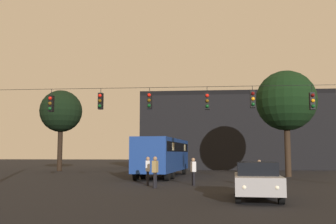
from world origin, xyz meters
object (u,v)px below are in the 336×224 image
Objects in this scene: pedestrian_crossing_center at (155,170)px; tree_behind_building at (286,101)px; pedestrian_near_bus at (148,169)px; city_bus at (163,153)px; pedestrian_crossing_right at (259,172)px; car_near_right at (257,180)px; pedestrian_crossing_left at (193,170)px; tree_left_silhouette at (61,112)px.

tree_behind_building is at bearing 49.63° from pedestrian_crossing_center.
city_bus is at bearing 89.69° from pedestrian_near_bus.
pedestrian_crossing_right is 0.18× the size of tree_behind_building.
pedestrian_crossing_right is at bearing 81.18° from car_near_right.
pedestrian_near_bus reaches higher than pedestrian_crossing_left.
pedestrian_crossing_center is 0.20× the size of tree_behind_building.
car_near_right is (5.41, -14.60, -1.07)m from city_bus.
pedestrian_near_bus is at bearing -136.57° from tree_behind_building.
city_bus is 10.75m from pedestrian_crossing_right.
tree_behind_building is (7.34, 9.06, 5.21)m from pedestrian_crossing_left.
tree_behind_building reaches higher than pedestrian_crossing_right.
pedestrian_crossing_left is (2.60, -7.92, -0.96)m from city_bus.
city_bus is 15.61m from car_near_right.
pedestrian_near_bus reaches higher than pedestrian_crossing_right.
car_near_right is 2.76× the size of pedestrian_crossing_left.
pedestrian_crossing_center is at bearing -167.60° from pedestrian_crossing_right.
pedestrian_crossing_right is (5.76, 1.27, -0.13)m from pedestrian_crossing_center.
tree_behind_building is at bearing 73.91° from car_near_right.
pedestrian_crossing_left is at bearing 169.42° from pedestrian_crossing_right.
tree_left_silhouette is at bearing 142.73° from city_bus.
tree_left_silhouette is at bearing 135.90° from pedestrian_crossing_right.
car_near_right is 2.60× the size of pedestrian_crossing_center.
city_bus is at bearing -173.49° from tree_behind_building.
tree_left_silhouette is at bearing 123.40° from pedestrian_crossing_center.
pedestrian_crossing_left reaches higher than car_near_right.
tree_left_silhouette is 23.27m from tree_behind_building.
pedestrian_crossing_center is 1.13× the size of pedestrian_crossing_right.
city_bus is 8.39m from pedestrian_crossing_left.
pedestrian_crossing_center is at bearing -135.90° from pedestrian_crossing_left.
pedestrian_crossing_left is at bearing -49.48° from tree_left_silhouette.
car_near_right reaches higher than pedestrian_crossing_right.
pedestrian_near_bus is (-0.05, -8.32, -0.92)m from city_bus.
tree_left_silhouette is (-14.53, 17.00, 5.38)m from pedestrian_crossing_left.
pedestrian_crossing_left is 0.19× the size of tree_left_silhouette.
tree_left_silhouette is at bearing 126.20° from car_near_right.
car_near_right is 0.52× the size of tree_behind_building.
tree_behind_building reaches higher than car_near_right.
tree_behind_building reaches higher than pedestrian_crossing_center.
pedestrian_crossing_left is 3.80m from pedestrian_crossing_right.
pedestrian_crossing_left is 2.82m from pedestrian_crossing_center.
pedestrian_crossing_right is at bearing -2.65° from pedestrian_near_bus.
tree_left_silhouette is (-12.50, 18.96, 5.32)m from pedestrian_crossing_center.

